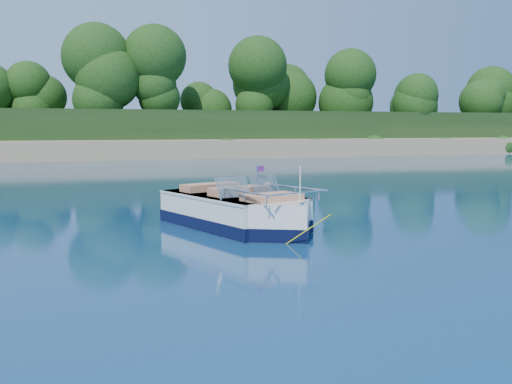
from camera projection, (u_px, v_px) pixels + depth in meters
ground at (305, 252)px, 11.58m from camera, size 160.00×160.00×0.00m
shoreline at (106, 140)px, 71.68m from camera, size 170.00×59.00×6.00m
treeline at (122, 93)px, 49.69m from camera, size 150.00×7.12×8.19m
motorboat at (241, 214)px, 14.21m from camera, size 3.23×5.53×1.92m
tow_tube at (265, 212)px, 16.52m from camera, size 1.67×1.67×0.34m
boy at (266, 215)px, 16.56m from camera, size 0.59×0.81×1.46m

